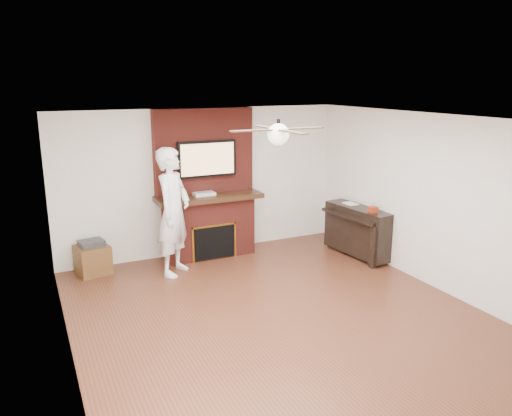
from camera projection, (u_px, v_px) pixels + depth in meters
name	position (u px, v px, depth m)	size (l,w,h in m)	color
room_shell	(277.00, 221.00, 6.16)	(5.36, 5.86, 2.86)	#4E2617
fireplace	(207.00, 199.00, 8.45)	(1.78, 0.64, 2.50)	maroon
tv	(207.00, 159.00, 8.24)	(1.00, 0.08, 0.60)	black
ceiling_fan	(278.00, 133.00, 5.89)	(1.21, 1.21, 0.31)	black
person	(173.00, 212.00, 7.61)	(0.73, 0.48, 1.98)	white
side_table	(93.00, 258.00, 7.77)	(0.55, 0.55, 0.54)	#543618
piano	(358.00, 230.00, 8.51)	(0.63, 1.35, 0.95)	black
cable_box	(204.00, 194.00, 8.30)	(0.35, 0.20, 0.05)	silver
candle_orange	(202.00, 255.00, 8.45)	(0.07, 0.07, 0.12)	#C85817
candle_green	(217.00, 254.00, 8.54)	(0.07, 0.07, 0.10)	#326D2B
candle_blue	(221.00, 255.00, 8.53)	(0.06, 0.06, 0.08)	#326396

